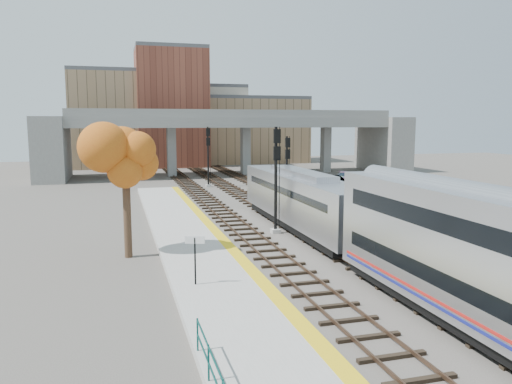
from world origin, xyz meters
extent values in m
plane|color=#47423D|center=(0.00, 0.00, 0.00)|extent=(160.00, 160.00, 0.00)
cube|color=#9E9E99|center=(-7.25, 0.00, 0.17)|extent=(4.50, 60.00, 0.35)
cube|color=yellow|center=(-5.35, 0.00, 0.35)|extent=(0.70, 60.00, 0.01)
cube|color=black|center=(-3.20, 12.50, 0.07)|extent=(2.50, 95.00, 0.14)
cube|color=brown|center=(-3.92, 12.50, 0.18)|extent=(0.07, 95.00, 0.14)
cube|color=brown|center=(-2.48, 12.50, 0.18)|extent=(0.07, 95.00, 0.14)
cube|color=black|center=(1.00, 12.50, 0.07)|extent=(2.50, 95.00, 0.14)
cube|color=brown|center=(0.28, 12.50, 0.18)|extent=(0.07, 95.00, 0.14)
cube|color=brown|center=(1.72, 12.50, 0.18)|extent=(0.07, 95.00, 0.14)
cube|color=black|center=(5.00, 12.50, 0.07)|extent=(2.50, 95.00, 0.14)
cube|color=brown|center=(4.28, 12.50, 0.18)|extent=(0.07, 95.00, 0.14)
cube|color=brown|center=(5.72, 12.50, 0.18)|extent=(0.07, 95.00, 0.14)
cube|color=slate|center=(5.00, 45.00, 7.75)|extent=(46.00, 10.00, 1.50)
cube|color=slate|center=(5.00, 40.20, 9.00)|extent=(46.00, 0.20, 1.00)
cube|color=slate|center=(5.00, 49.80, 9.00)|extent=(46.00, 0.20, 1.00)
cube|color=slate|center=(-12.00, 45.00, 3.50)|extent=(1.20, 1.60, 7.00)
cube|color=slate|center=(-4.00, 45.00, 3.50)|extent=(1.20, 1.60, 7.00)
cube|color=slate|center=(7.00, 45.00, 3.50)|extent=(1.20, 1.60, 7.00)
cube|color=slate|center=(20.00, 45.00, 3.50)|extent=(1.20, 1.60, 7.00)
cube|color=slate|center=(-20.00, 45.00, 4.25)|extent=(4.00, 12.00, 8.50)
cube|color=slate|center=(30.00, 45.00, 4.25)|extent=(4.00, 12.00, 8.50)
cube|color=#927455|center=(-10.00, 65.00, 8.00)|extent=(18.00, 14.00, 16.00)
cube|color=#4C4C4F|center=(-10.00, 65.00, 16.30)|extent=(18.00, 14.00, 0.60)
cube|color=beige|center=(4.00, 70.00, 7.00)|extent=(16.00, 16.00, 14.00)
cube|color=#4C4C4F|center=(4.00, 70.00, 14.30)|extent=(16.00, 16.00, 0.60)
cube|color=brown|center=(-2.00, 62.00, 10.00)|extent=(12.00, 10.00, 20.00)
cube|color=#4C4C4F|center=(-2.00, 62.00, 20.30)|extent=(12.00, 10.00, 0.60)
cube|color=#927455|center=(14.00, 68.00, 6.00)|extent=(20.00, 14.00, 12.00)
cube|color=#4C4C4F|center=(14.00, 68.00, 12.30)|extent=(20.00, 14.00, 0.60)
cube|color=black|center=(14.00, 28.00, 0.02)|extent=(14.00, 18.00, 0.04)
cube|color=#A8AAB2|center=(1.00, 5.91, 2.35)|extent=(3.00, 19.00, 3.20)
cube|color=black|center=(1.00, 15.43, 2.95)|extent=(2.20, 0.06, 1.10)
cube|color=black|center=(1.00, 5.91, 2.95)|extent=(3.02, 16.15, 0.50)
cube|color=black|center=(1.00, 5.91, 0.50)|extent=(2.70, 17.10, 0.50)
cube|color=#A8AAB2|center=(1.00, 5.91, 4.15)|extent=(1.60, 9.50, 0.40)
cube|color=#9E9E99|center=(-1.10, 5.36, 0.15)|extent=(0.60, 0.60, 0.30)
cylinder|color=black|center=(-1.10, 5.36, 3.73)|extent=(0.21, 0.21, 7.46)
cube|color=black|center=(-1.10, 5.11, 6.82)|extent=(0.48, 0.18, 0.96)
cube|color=black|center=(-1.10, 5.11, 5.65)|extent=(0.48, 0.18, 0.96)
cube|color=#9E9E99|center=(3.00, 14.80, 0.15)|extent=(0.60, 0.60, 0.30)
cylinder|color=black|center=(3.00, 14.80, 3.26)|extent=(0.19, 0.19, 6.52)
cube|color=black|center=(3.00, 14.55, 5.96)|extent=(0.42, 0.18, 0.84)
cube|color=black|center=(3.00, 14.55, 4.94)|extent=(0.42, 0.18, 0.84)
cube|color=#9E9E99|center=(-1.10, 31.62, 0.15)|extent=(0.60, 0.60, 0.30)
cylinder|color=black|center=(-1.10, 31.62, 3.61)|extent=(0.21, 0.21, 7.21)
cube|color=black|center=(-1.10, 31.37, 6.59)|extent=(0.46, 0.18, 0.93)
cube|color=black|center=(-1.10, 31.37, 5.46)|extent=(0.46, 0.18, 0.93)
cylinder|color=black|center=(-8.43, -5.28, 1.45)|extent=(0.08, 0.08, 2.20)
cube|color=white|center=(-8.43, -5.28, 2.45)|extent=(0.88, 0.30, 0.35)
cylinder|color=#382619|center=(-11.24, 1.69, 2.63)|extent=(0.44, 0.44, 5.26)
ellipsoid|color=#C27C19|center=(-11.24, 1.69, 5.63)|extent=(3.60, 3.60, 3.76)
imported|color=#99999E|center=(9.21, 25.67, 0.64)|extent=(2.32, 3.75, 1.19)
imported|color=#99999E|center=(14.15, 28.55, 0.66)|extent=(2.62, 3.97, 1.24)
imported|color=#99999E|center=(17.01, 32.16, 0.65)|extent=(3.19, 4.55, 1.22)
camera|label=1|loc=(-11.75, -27.39, 7.77)|focal=35.00mm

